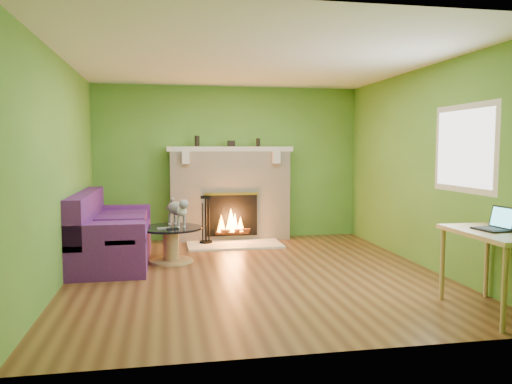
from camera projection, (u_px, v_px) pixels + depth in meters
floor at (254, 273)px, 6.22m from camera, size 5.00×5.00×0.00m
ceiling at (254, 61)px, 5.99m from camera, size 5.00×5.00×0.00m
wall_back at (229, 163)px, 8.56m from camera, size 5.00×0.00×5.00m
wall_front at (315, 182)px, 3.66m from camera, size 5.00×0.00×5.00m
wall_left at (61, 170)px, 5.70m from camera, size 0.00×5.00×5.00m
wall_right at (424, 168)px, 6.51m from camera, size 0.00×5.00×5.00m
window_frame at (464, 148)px, 5.60m from camera, size 0.00×1.20×1.20m
window_pane at (464, 148)px, 5.60m from camera, size 0.00×1.06×1.06m
fireplace at (230, 195)px, 8.42m from camera, size 2.10×0.46×1.58m
hearth at (235, 244)px, 7.98m from camera, size 1.50×0.75×0.03m
mantel at (230, 149)px, 8.33m from camera, size 2.10×0.28×0.08m
sofa at (108, 235)px, 6.81m from camera, size 0.96×2.14×0.96m
coffee_table at (171, 242)px, 6.80m from camera, size 0.85×0.85×0.48m
desk at (496, 241)px, 4.65m from camera, size 0.61×1.05×0.78m
cat at (177, 212)px, 6.83m from camera, size 0.45×0.69×0.41m
remote_silver at (163, 228)px, 6.65m from camera, size 0.18×0.08×0.02m
remote_black at (173, 229)px, 6.61m from camera, size 0.16×0.07×0.02m
laptop at (492, 219)px, 4.67m from camera, size 0.30×0.33×0.23m
fire_tools at (206, 219)px, 8.01m from camera, size 0.21×0.21×0.77m
mantel_vase_left at (197, 141)px, 8.25m from camera, size 0.08×0.08×0.18m
mantel_vase_right at (258, 142)px, 8.44m from camera, size 0.07×0.07×0.14m
mantel_box at (231, 144)px, 8.36m from camera, size 0.12×0.08×0.10m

